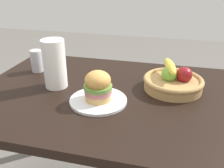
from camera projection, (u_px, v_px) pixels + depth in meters
dining_table at (119, 112)px, 1.22m from camera, size 1.40×0.90×0.75m
plate at (98, 100)px, 1.10m from camera, size 0.26×0.26×0.01m
sandwich at (98, 86)px, 1.07m from camera, size 0.13×0.13×0.13m
soda_can at (37, 61)px, 1.40m from camera, size 0.07×0.07×0.13m
fruit_basket at (173, 81)px, 1.20m from camera, size 0.29×0.29×0.13m
paper_towel_roll at (55, 64)px, 1.20m from camera, size 0.11×0.11×0.24m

